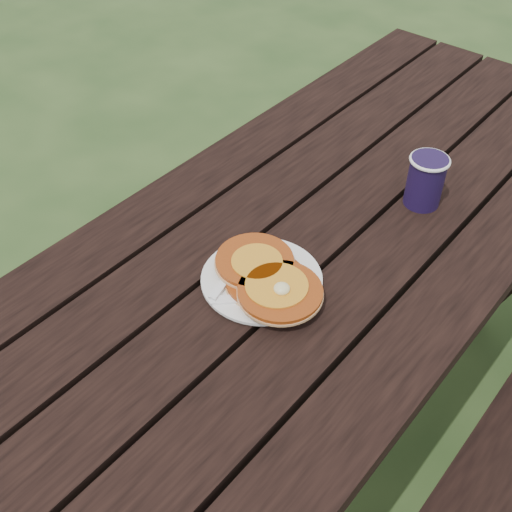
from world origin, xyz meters
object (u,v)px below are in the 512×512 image
Objects in this scene: picnic_table at (319,333)px; coffee_cup at (426,178)px; plate at (262,280)px; pancake_stack at (268,278)px.

coffee_cup is (0.12, 0.16, 0.45)m from picnic_table.
plate is (0.01, -0.24, 0.39)m from picnic_table.
plate is at bearing -87.14° from picnic_table.
picnic_table is 8.14× the size of plate.
plate is 1.94× the size of coffee_cup.
picnic_table is at bearing 92.86° from plate.
pancake_stack is (0.02, -0.01, 0.02)m from plate.
pancake_stack is at bearing -83.02° from picnic_table.
picnic_table is 7.58× the size of pancake_stack.
coffee_cup reaches higher than picnic_table.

